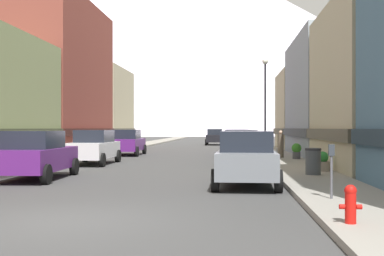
% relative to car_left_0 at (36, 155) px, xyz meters
% --- Properties ---
extents(ground_plane, '(400.00, 400.00, 0.00)m').
position_rel_car_left_0_xyz_m(ground_plane, '(3.80, -7.65, -0.90)').
color(ground_plane, '#404040').
extents(sidewalk_left, '(2.50, 100.00, 0.15)m').
position_rel_car_left_0_xyz_m(sidewalk_left, '(-2.45, 27.35, -0.82)').
color(sidewalk_left, gray).
rests_on(sidewalk_left, ground).
extents(sidewalk_right, '(2.50, 100.00, 0.15)m').
position_rel_car_left_0_xyz_m(sidewalk_right, '(10.05, 27.35, -0.82)').
color(sidewalk_right, gray).
rests_on(sidewalk_right, ground).
extents(storefront_left_2, '(7.79, 13.32, 11.72)m').
position_rel_car_left_0_xyz_m(storefront_left_2, '(-7.45, 20.02, 4.78)').
color(storefront_left_2, brown).
rests_on(storefront_left_2, ground).
extents(storefront_left_3, '(9.87, 9.62, 7.97)m').
position_rel_car_left_0_xyz_m(storefront_left_3, '(-8.49, 31.78, 2.94)').
color(storefront_left_3, beige).
rests_on(storefront_left_3, ground).
extents(storefront_right_2, '(7.83, 11.16, 7.76)m').
position_rel_car_left_0_xyz_m(storefront_right_2, '(15.06, 14.97, 2.83)').
color(storefront_right_2, '#99A5B2').
rests_on(storefront_right_2, ground).
extents(storefront_right_3, '(7.34, 8.01, 6.65)m').
position_rel_car_left_0_xyz_m(storefront_right_3, '(14.82, 24.91, 2.30)').
color(storefront_right_3, beige).
rests_on(storefront_right_3, ground).
extents(car_left_0, '(2.21, 4.47, 1.78)m').
position_rel_car_left_0_xyz_m(car_left_0, '(0.00, 0.00, 0.00)').
color(car_left_0, '#591E72').
rests_on(car_left_0, ground).
extents(car_left_1, '(2.07, 4.40, 1.78)m').
position_rel_car_left_0_xyz_m(car_left_1, '(-0.00, 7.46, 0.00)').
color(car_left_1, silver).
rests_on(car_left_1, ground).
extents(car_left_2, '(2.14, 4.44, 1.78)m').
position_rel_car_left_0_xyz_m(car_left_2, '(-0.00, 15.76, 0.00)').
color(car_left_2, '#591E72').
rests_on(car_left_2, ground).
extents(car_right_0, '(2.16, 4.44, 1.78)m').
position_rel_car_left_0_xyz_m(car_right_0, '(7.60, -1.40, 0.00)').
color(car_right_0, slate).
rests_on(car_right_0, ground).
extents(car_right_1, '(2.09, 4.41, 1.78)m').
position_rel_car_left_0_xyz_m(car_right_1, '(7.60, 7.62, 0.00)').
color(car_right_1, '#265933').
rests_on(car_right_1, ground).
extents(car_right_2, '(2.07, 4.40, 1.78)m').
position_rel_car_left_0_xyz_m(car_right_2, '(7.60, 13.72, 0.00)').
color(car_right_2, black).
rests_on(car_right_2, ground).
extents(car_right_3, '(2.08, 4.41, 1.78)m').
position_rel_car_left_0_xyz_m(car_right_3, '(7.60, 19.92, 0.00)').
color(car_right_3, '#19478C').
rests_on(car_right_3, ground).
extents(car_driving_0, '(2.06, 4.40, 1.78)m').
position_rel_car_left_0_xyz_m(car_driving_0, '(5.40, 36.95, 0.00)').
color(car_driving_0, black).
rests_on(car_driving_0, ground).
extents(fire_hydrant_near, '(0.40, 0.22, 0.70)m').
position_rel_car_left_0_xyz_m(fire_hydrant_near, '(9.25, -8.25, -0.37)').
color(fire_hydrant_near, red).
rests_on(fire_hydrant_near, sidewalk_right).
extents(parking_meter_near, '(0.14, 0.10, 1.33)m').
position_rel_car_left_0_xyz_m(parking_meter_near, '(9.55, -5.13, 0.11)').
color(parking_meter_near, '#595960').
rests_on(parking_meter_near, sidewalk_right).
extents(trash_bin_right, '(0.59, 0.59, 0.98)m').
position_rel_car_left_0_xyz_m(trash_bin_right, '(10.15, 1.05, -0.26)').
color(trash_bin_right, '#4C5156').
rests_on(trash_bin_right, sidewalk_right).
extents(potted_plant_0, '(0.54, 0.54, 0.87)m').
position_rel_car_left_0_xyz_m(potted_plant_0, '(10.80, 10.37, -0.28)').
color(potted_plant_0, '#4C4C51').
rests_on(potted_plant_0, sidewalk_right).
extents(potted_plant_1, '(0.55, 0.55, 0.79)m').
position_rel_car_left_0_xyz_m(potted_plant_1, '(10.80, 2.64, -0.39)').
color(potted_plant_1, gray).
rests_on(potted_plant_1, sidewalk_right).
extents(pedestrian_0, '(0.36, 0.36, 1.59)m').
position_rel_car_left_0_xyz_m(pedestrian_0, '(10.05, 11.66, -0.02)').
color(pedestrian_0, brown).
rests_on(pedestrian_0, sidewalk_right).
extents(streetlamp_right, '(0.36, 0.36, 5.86)m').
position_rel_car_left_0_xyz_m(streetlamp_right, '(9.15, 11.66, 3.09)').
color(streetlamp_right, black).
rests_on(streetlamp_right, sidewalk_right).
extents(mountain_backdrop, '(332.02, 332.02, 107.18)m').
position_rel_car_left_0_xyz_m(mountain_backdrop, '(-24.74, 252.35, 52.69)').
color(mountain_backdrop, silver).
rests_on(mountain_backdrop, ground).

